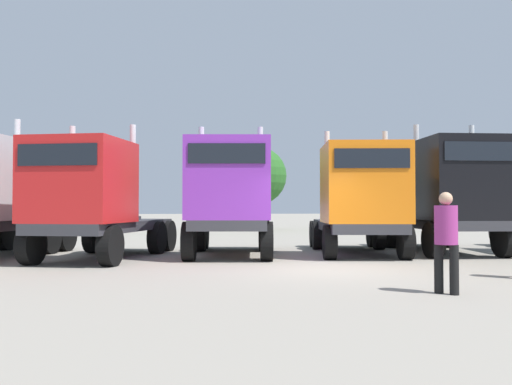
{
  "coord_description": "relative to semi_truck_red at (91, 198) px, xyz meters",
  "views": [
    {
      "loc": [
        -3.41,
        -12.78,
        1.55
      ],
      "look_at": [
        -1.11,
        4.39,
        2.0
      ],
      "focal_mm": 37.62,
      "sensor_mm": 36.0,
      "label": 1
    }
  ],
  "objects": [
    {
      "name": "ground",
      "position": [
        6.04,
        -2.9,
        -1.78
      ],
      "size": [
        200.0,
        200.0,
        0.0
      ],
      "primitive_type": "plane",
      "color": "gray"
    },
    {
      "name": "semi_truck_red",
      "position": [
        0.0,
        0.0,
        0.0
      ],
      "size": [
        4.05,
        6.51,
        3.96
      ],
      "rotation": [
        0.0,
        0.0,
        -1.85
      ],
      "color": "#333338",
      "rests_on": "ground"
    },
    {
      "name": "semi_truck_black",
      "position": [
        11.18,
        0.61,
        0.11
      ],
      "size": [
        2.92,
        6.54,
        4.26
      ],
      "rotation": [
        0.0,
        0.0,
        -1.63
      ],
      "color": "#333338",
      "rests_on": "ground"
    },
    {
      "name": "oak_far_left",
      "position": [
        -2.39,
        17.13,
        1.84
      ],
      "size": [
        3.13,
        3.13,
        5.21
      ],
      "color": "#4C3823",
      "rests_on": "ground"
    },
    {
      "name": "semi_truck_purple",
      "position": [
        3.99,
        0.61,
        0.1
      ],
      "size": [
        3.23,
        5.98,
        4.11
      ],
      "rotation": [
        0.0,
        0.0,
        -1.7
      ],
      "color": "#333338",
      "rests_on": "ground"
    },
    {
      "name": "oak_far_centre",
      "position": [
        7.44,
        19.41,
        1.79
      ],
      "size": [
        3.83,
        3.83,
        5.49
      ],
      "color": "#4C3823",
      "rests_on": "ground"
    },
    {
      "name": "oak_far_right",
      "position": [
        14.59,
        17.8,
        1.8
      ],
      "size": [
        2.95,
        2.95,
        5.08
      ],
      "color": "#4C3823",
      "rests_on": "ground"
    },
    {
      "name": "visitor_with_camera",
      "position": [
        7.22,
        -6.71,
        -0.73
      ],
      "size": [
        0.56,
        0.56,
        1.8
      ],
      "rotation": [
        0.0,
        0.0,
        3.83
      ],
      "color": "black",
      "rests_on": "ground"
    },
    {
      "name": "semi_truck_orange",
      "position": [
        8.09,
        0.48,
        0.02
      ],
      "size": [
        3.4,
        6.33,
        4.01
      ],
      "rotation": [
        0.0,
        0.0,
        -1.72
      ],
      "color": "#333338",
      "rests_on": "ground"
    }
  ]
}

